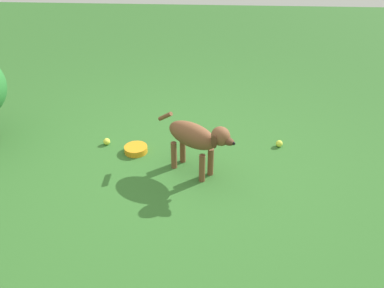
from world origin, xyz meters
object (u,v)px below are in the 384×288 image
dog (196,138)px  tennis_ball_1 (279,144)px  tennis_ball_0 (107,142)px  water_bowl (136,149)px

dog → tennis_ball_1: bearing=66.8°
tennis_ball_0 → water_bowl: size_ratio=0.30×
tennis_ball_0 → tennis_ball_1: size_ratio=1.00×
dog → water_bowl: size_ratio=3.08×
tennis_ball_0 → water_bowl: 0.33m
water_bowl → tennis_ball_0: bearing=69.5°
water_bowl → dog: bearing=-116.7°
dog → tennis_ball_0: dog is taller
tennis_ball_0 → tennis_ball_1: same height
tennis_ball_1 → water_bowl: 1.39m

